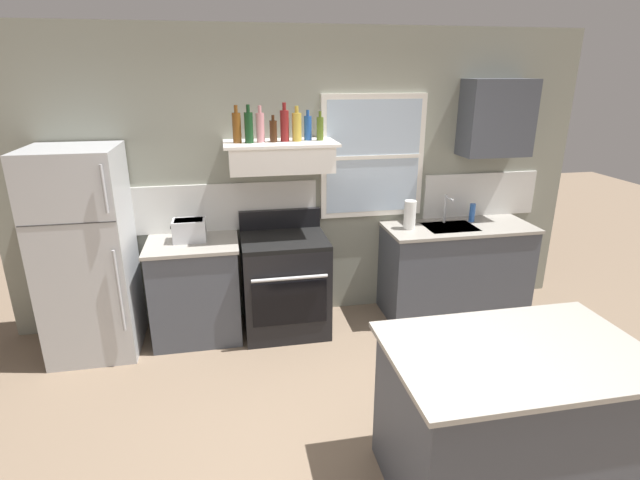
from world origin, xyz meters
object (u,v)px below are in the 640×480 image
(stove_range, at_px, (285,283))
(dish_soap_bottle, at_px, (472,213))
(bottle_olive_oil_square, at_px, (320,128))
(bottle_rose_pink, at_px, (260,127))
(bottle_red_label_wine, at_px, (285,125))
(bottle_blue_liqueur, at_px, (308,128))
(bottle_dark_green_wine, at_px, (249,127))
(paper_towel_roll, at_px, (410,215))
(kitchen_island, at_px, (508,420))
(toaster, at_px, (189,230))
(bottle_brown_stout, at_px, (273,131))
(bottle_amber_wine, at_px, (237,127))
(refrigerator, at_px, (86,254))
(bottle_champagne_gold_foil, at_px, (297,126))

(stove_range, xyz_separation_m, dish_soap_bottle, (1.88, 0.14, 0.54))
(bottle_olive_oil_square, bearing_deg, dish_soap_bottle, 0.84)
(bottle_rose_pink, xyz_separation_m, dish_soap_bottle, (2.04, 0.04, -0.87))
(bottle_red_label_wine, bearing_deg, bottle_blue_liqueur, 10.12)
(bottle_dark_green_wine, xyz_separation_m, paper_towel_roll, (1.45, -0.03, -0.83))
(kitchen_island, bearing_deg, bottle_red_label_wine, 113.71)
(toaster, height_order, bottle_olive_oil_square, bottle_olive_oil_square)
(bottle_rose_pink, relative_size, dish_soap_bottle, 1.67)
(toaster, bearing_deg, bottle_rose_pink, 1.43)
(stove_range, height_order, bottle_red_label_wine, bottle_red_label_wine)
(bottle_blue_liqueur, distance_m, dish_soap_bottle, 1.84)
(bottle_rose_pink, relative_size, kitchen_island, 0.22)
(bottle_red_label_wine, bearing_deg, bottle_brown_stout, -167.07)
(stove_range, relative_size, bottle_olive_oil_square, 4.41)
(bottle_brown_stout, relative_size, bottle_olive_oil_square, 0.91)
(toaster, xyz_separation_m, bottle_amber_wine, (0.46, 0.01, 0.87))
(refrigerator, height_order, kitchen_island, refrigerator)
(bottle_red_label_wine, bearing_deg, dish_soap_bottle, 1.00)
(bottle_brown_stout, distance_m, dish_soap_bottle, 2.11)
(kitchen_island, bearing_deg, bottle_champagne_gold_foil, 111.41)
(bottle_brown_stout, height_order, bottle_olive_oil_square, bottle_olive_oil_square)
(bottle_amber_wine, xyz_separation_m, bottle_olive_oil_square, (0.71, 0.03, -0.03))
(bottle_dark_green_wine, bearing_deg, bottle_olive_oil_square, 4.59)
(bottle_olive_oil_square, bearing_deg, bottle_champagne_gold_foil, -176.47)
(toaster, height_order, kitchen_island, toaster)
(stove_range, distance_m, dish_soap_bottle, 1.96)
(refrigerator, xyz_separation_m, bottle_blue_liqueur, (1.90, 0.16, 0.97))
(bottle_brown_stout, bearing_deg, refrigerator, -176.22)
(bottle_dark_green_wine, relative_size, dish_soap_bottle, 1.73)
(refrigerator, relative_size, bottle_blue_liqueur, 6.87)
(bottle_brown_stout, height_order, dish_soap_bottle, bottle_brown_stout)
(bottle_olive_oil_square, distance_m, paper_towel_roll, 1.17)
(toaster, height_order, paper_towel_roll, paper_towel_roll)
(toaster, xyz_separation_m, bottle_champagne_gold_foil, (0.96, 0.03, 0.86))
(refrigerator, distance_m, bottle_dark_green_wine, 1.71)
(bottle_champagne_gold_foil, bearing_deg, toaster, -178.50)
(bottle_champagne_gold_foil, height_order, kitchen_island, bottle_champagne_gold_foil)
(bottle_blue_liqueur, bearing_deg, bottle_rose_pink, -173.28)
(bottle_amber_wine, bearing_deg, toaster, -178.54)
(toaster, distance_m, kitchen_island, 2.88)
(bottle_dark_green_wine, bearing_deg, bottle_champagne_gold_foil, 5.11)
(stove_range, distance_m, bottle_blue_liqueur, 1.42)
(bottle_dark_green_wine, relative_size, bottle_champagne_gold_foil, 1.06)
(stove_range, height_order, bottle_olive_oil_square, bottle_olive_oil_square)
(refrigerator, height_order, bottle_dark_green_wine, bottle_dark_green_wine)
(bottle_amber_wine, height_order, bottle_rose_pink, bottle_amber_wine)
(refrigerator, bearing_deg, bottle_blue_liqueur, 4.96)
(bottle_rose_pink, relative_size, bottle_blue_liqueur, 1.18)
(refrigerator, relative_size, toaster, 5.93)
(stove_range, bearing_deg, bottle_champagne_gold_foil, 34.72)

